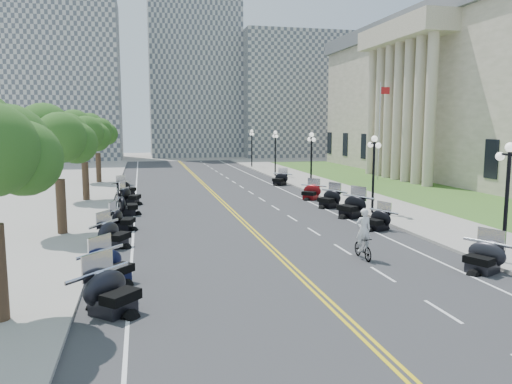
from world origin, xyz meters
TOP-DOWN VIEW (x-y plane):
  - ground at (0.00, 0.00)m, footprint 160.00×160.00m
  - road at (0.00, 10.00)m, footprint 16.00×90.00m
  - centerline_yellow_a at (-0.12, 10.00)m, footprint 0.12×90.00m
  - centerline_yellow_b at (0.12, 10.00)m, footprint 0.12×90.00m
  - edge_line_north at (6.40, 10.00)m, footprint 0.12×90.00m
  - edge_line_south at (-6.40, 10.00)m, footprint 0.12×90.00m
  - lane_dash_3 at (3.20, -12.00)m, footprint 0.12×2.00m
  - lane_dash_4 at (3.20, -8.00)m, footprint 0.12×2.00m
  - lane_dash_5 at (3.20, -4.00)m, footprint 0.12×2.00m
  - lane_dash_6 at (3.20, 0.00)m, footprint 0.12×2.00m
  - lane_dash_7 at (3.20, 4.00)m, footprint 0.12×2.00m
  - lane_dash_8 at (3.20, 8.00)m, footprint 0.12×2.00m
  - lane_dash_9 at (3.20, 12.00)m, footprint 0.12×2.00m
  - lane_dash_10 at (3.20, 16.00)m, footprint 0.12×2.00m
  - lane_dash_11 at (3.20, 20.00)m, footprint 0.12×2.00m
  - lane_dash_12 at (3.20, 24.00)m, footprint 0.12×2.00m
  - lane_dash_13 at (3.20, 28.00)m, footprint 0.12×2.00m
  - lane_dash_14 at (3.20, 32.00)m, footprint 0.12×2.00m
  - lane_dash_15 at (3.20, 36.00)m, footprint 0.12×2.00m
  - lane_dash_16 at (3.20, 40.00)m, footprint 0.12×2.00m
  - lane_dash_17 at (3.20, 44.00)m, footprint 0.12×2.00m
  - lane_dash_18 at (3.20, 48.00)m, footprint 0.12×2.00m
  - lane_dash_19 at (3.20, 52.00)m, footprint 0.12×2.00m
  - sidewalk_north at (10.50, 10.00)m, footprint 5.00×90.00m
  - sidewalk_south at (-10.50, 10.00)m, footprint 5.00×90.00m
  - lawn at (17.50, 18.00)m, footprint 9.00×60.00m
  - civic_building at (32.00, 22.00)m, footprint 26.00×51.00m
  - distant_block_a at (-18.00, 62.00)m, footprint 18.00×14.00m
  - distant_block_b at (4.00, 68.00)m, footprint 16.00×12.00m
  - distant_block_c at (22.00, 65.00)m, footprint 20.00×14.00m
  - street_lamp_1 at (8.60, -8.00)m, footprint 0.50×1.20m
  - street_lamp_2 at (8.60, 4.00)m, footprint 0.50×1.20m
  - street_lamp_3 at (8.60, 16.00)m, footprint 0.50×1.20m
  - street_lamp_4 at (8.60, 28.00)m, footprint 0.50×1.20m
  - street_lamp_5 at (8.60, 40.00)m, footprint 0.50×1.20m
  - flagpole at (18.00, 22.00)m, footprint 1.10×0.20m
  - tree_2 at (-10.00, 2.00)m, footprint 4.80×4.80m
  - tree_3 at (-10.00, 14.00)m, footprint 4.80×4.80m
  - tree_4 at (-10.00, 26.00)m, footprint 4.80×4.80m
  - motorcycle_n_3 at (7.16, -8.63)m, footprint 2.60×2.60m
  - motorcycle_n_5 at (6.75, -0.40)m, footprint 2.31×2.31m
  - motorcycle_n_6 at (6.90, 3.46)m, footprint 2.96×2.96m
  - motorcycle_n_7 at (6.89, 7.24)m, footprint 2.69×2.69m
  - motorcycle_n_8 at (6.87, 11.09)m, footprint 2.66×2.66m
  - motorcycle_n_10 at (7.02, 20.50)m, footprint 2.66×2.66m
  - motorcycle_s_3 at (-6.84, -9.84)m, footprint 3.05×3.05m
  - motorcycle_s_4 at (-7.03, -6.73)m, footprint 2.82×2.82m
  - motorcycle_s_5 at (-7.24, -1.15)m, footprint 2.71×2.71m
  - motorcycle_s_6 at (-6.97, 2.72)m, footprint 2.30×2.30m
  - motorcycle_s_7 at (-6.83, 7.42)m, footprint 2.14×2.14m
  - motorcycle_s_8 at (-6.72, 11.75)m, footprint 2.55×2.55m
  - motorcycle_s_9 at (-7.13, 16.38)m, footprint 2.75×2.75m
  - bicycle at (3.39, -5.76)m, footprint 0.48×1.68m
  - cyclist_rider at (3.39, -5.76)m, footprint 0.69×0.45m

SIDE VIEW (x-z plane):
  - ground at x=0.00m, z-range 0.00..0.00m
  - road at x=0.00m, z-range 0.00..0.01m
  - centerline_yellow_a at x=-0.12m, z-range 0.01..0.01m
  - centerline_yellow_b at x=0.12m, z-range 0.01..0.01m
  - edge_line_north at x=6.40m, z-range 0.01..0.01m
  - edge_line_south at x=-6.40m, z-range 0.01..0.01m
  - lane_dash_3 at x=3.20m, z-range 0.01..0.01m
  - lane_dash_4 at x=3.20m, z-range 0.01..0.01m
  - lane_dash_5 at x=3.20m, z-range 0.01..0.01m
  - lane_dash_6 at x=3.20m, z-range 0.01..0.01m
  - lane_dash_7 at x=3.20m, z-range 0.01..0.01m
  - lane_dash_8 at x=3.20m, z-range 0.01..0.01m
  - lane_dash_9 at x=3.20m, z-range 0.01..0.01m
  - lane_dash_10 at x=3.20m, z-range 0.01..0.01m
  - lane_dash_11 at x=3.20m, z-range 0.01..0.01m
  - lane_dash_12 at x=3.20m, z-range 0.01..0.01m
  - lane_dash_13 at x=3.20m, z-range 0.01..0.01m
  - lane_dash_14 at x=3.20m, z-range 0.01..0.01m
  - lane_dash_15 at x=3.20m, z-range 0.01..0.01m
  - lane_dash_16 at x=3.20m, z-range 0.01..0.01m
  - lane_dash_17 at x=3.20m, z-range 0.01..0.01m
  - lane_dash_18 at x=3.20m, z-range 0.01..0.01m
  - lane_dash_19 at x=3.20m, z-range 0.01..0.01m
  - lawn at x=17.50m, z-range 0.00..0.10m
  - sidewalk_north at x=10.50m, z-range 0.00..0.15m
  - sidewalk_south at x=-10.50m, z-range 0.00..0.15m
  - bicycle at x=3.39m, z-range 0.00..1.01m
  - motorcycle_n_5 at x=6.75m, z-range 0.00..1.26m
  - motorcycle_s_6 at x=-6.97m, z-range 0.00..1.31m
  - motorcycle_n_8 at x=6.87m, z-range 0.00..1.32m
  - motorcycle_n_10 at x=7.02m, z-range 0.00..1.32m
  - motorcycle_s_9 at x=-7.13m, z-range 0.00..1.36m
  - motorcycle_n_3 at x=7.16m, z-range 0.00..1.37m
  - motorcycle_s_5 at x=-7.24m, z-range 0.00..1.38m
  - motorcycle_s_4 at x=-7.03m, z-range 0.00..1.40m
  - motorcycle_s_8 at x=-6.72m, z-range 0.00..1.40m
  - motorcycle_s_7 at x=-6.83m, z-range 0.00..1.41m
  - motorcycle_n_7 at x=6.89m, z-range 0.00..1.41m
  - motorcycle_s_3 at x=-6.84m, z-range 0.00..1.51m
  - motorcycle_n_6 at x=6.90m, z-range 0.00..1.57m
  - cyclist_rider at x=3.39m, z-range 1.01..2.90m
  - street_lamp_1 at x=8.60m, z-range 0.15..5.05m
  - street_lamp_2 at x=8.60m, z-range 0.15..5.05m
  - street_lamp_3 at x=8.60m, z-range 0.15..5.05m
  - street_lamp_4 at x=8.60m, z-range 0.15..5.05m
  - street_lamp_5 at x=8.60m, z-range 0.15..5.05m
  - tree_2 at x=-10.00m, z-range 0.15..9.35m
  - tree_3 at x=-10.00m, z-range 0.15..9.35m
  - tree_4 at x=-10.00m, z-range 0.15..9.35m
  - flagpole at x=18.00m, z-range 0.00..10.00m
  - civic_building at x=32.00m, z-range 0.00..17.80m
  - distant_block_c at x=22.00m, z-range 0.00..22.00m
  - distant_block_a at x=-18.00m, z-range 0.00..26.00m
  - distant_block_b at x=4.00m, z-range 0.00..30.00m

